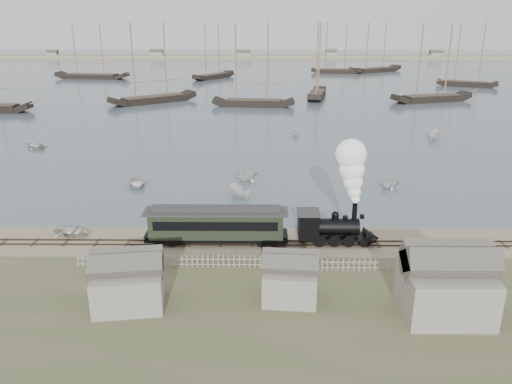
{
  "coord_description": "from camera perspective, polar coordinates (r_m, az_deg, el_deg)",
  "views": [
    {
      "loc": [
        -0.27,
        -45.54,
        20.19
      ],
      "look_at": [
        -0.7,
        3.05,
        3.5
      ],
      "focal_mm": 35.0,
      "sensor_mm": 36.0,
      "label": 1
    }
  ],
  "objects": [
    {
      "name": "schooner_8",
      "position": [
        209.89,
        9.25,
        15.96
      ],
      "size": [
        20.17,
        5.87,
        20.0
      ],
      "primitive_type": null,
      "rotation": [
        0.0,
        0.0,
        -0.06
      ],
      "color": "black",
      "rests_on": "harbor_water"
    },
    {
      "name": "passenger_coach",
      "position": [
        47.34,
        -4.55,
        -3.6
      ],
      "size": [
        13.49,
        2.6,
        3.28
      ],
      "color": "black",
      "rests_on": "ground"
    },
    {
      "name": "far_spit",
      "position": [
        296.23,
        0.59,
        15.05
      ],
      "size": [
        500.0,
        20.0,
        1.8
      ],
      "primitive_type": "cube",
      "color": "tan",
      "rests_on": "ground"
    },
    {
      "name": "schooner_5",
      "position": [
        177.54,
        23.34,
        14.21
      ],
      "size": [
        18.68,
        11.29,
        20.0
      ],
      "primitive_type": null,
      "rotation": [
        0.0,
        0.0,
        -0.41
      ],
      "color": "black",
      "rests_on": "harbor_water"
    },
    {
      "name": "picket_fence_west",
      "position": [
        43.95,
        -7.78,
        -8.58
      ],
      "size": [
        19.0,
        0.1,
        1.2
      ],
      "primitive_type": null,
      "color": "gray",
      "rests_on": "ground"
    },
    {
      "name": "rowboat_3",
      "position": [
        76.68,
        10.48,
        3.71
      ],
      "size": [
        3.46,
        4.18,
        0.75
      ],
      "primitive_type": "imported",
      "rotation": [
        0.0,
        0.0,
        1.3
      ],
      "color": "silver",
      "rests_on": "harbor_water"
    },
    {
      "name": "rowboat_7",
      "position": [
        92.56,
        4.54,
        6.8
      ],
      "size": [
        2.89,
        2.54,
        1.44
      ],
      "primitive_type": "imported",
      "rotation": [
        0.0,
        0.0,
        6.22
      ],
      "color": "silver",
      "rests_on": "harbor_water"
    },
    {
      "name": "rowboat_4",
      "position": [
        65.39,
        15.02,
        1.03
      ],
      "size": [
        3.08,
        3.32,
        1.44
      ],
      "primitive_type": "imported",
      "rotation": [
        0.0,
        0.0,
        5.02
      ],
      "color": "silver",
      "rests_on": "harbor_water"
    },
    {
      "name": "locomotive",
      "position": [
        46.97,
        10.36,
        -0.87
      ],
      "size": [
        7.85,
        2.93,
        9.79
      ],
      "color": "black",
      "rests_on": "ground"
    },
    {
      "name": "ground",
      "position": [
        49.81,
        0.78,
        -4.95
      ],
      "size": [
        600.0,
        600.0,
        0.0
      ],
      "primitive_type": "plane",
      "color": "gray",
      "rests_on": "ground"
    },
    {
      "name": "schooner_3",
      "position": [
        140.17,
        7.14,
        14.68
      ],
      "size": [
        7.74,
        18.87,
        20.0
      ],
      "primitive_type": null,
      "rotation": [
        0.0,
        0.0,
        1.38
      ],
      "color": "black",
      "rests_on": "harbor_water"
    },
    {
      "name": "rowboat_0",
      "position": [
        65.73,
        -13.5,
        1.0
      ],
      "size": [
        5.13,
        4.34,
        0.9
      ],
      "primitive_type": "imported",
      "rotation": [
        0.0,
        0.0,
        0.32
      ],
      "color": "silver",
      "rests_on": "harbor_water"
    },
    {
      "name": "shed_left",
      "position": [
        39.51,
        -14.16,
        -12.42
      ],
      "size": [
        5.0,
        4.0,
        4.1
      ],
      "primitive_type": null,
      "color": "gray",
      "rests_on": "ground"
    },
    {
      "name": "schooner_9",
      "position": [
        218.86,
        13.65,
        15.8
      ],
      "size": [
        24.69,
        18.76,
        20.0
      ],
      "primitive_type": null,
      "rotation": [
        0.0,
        0.0,
        0.57
      ],
      "color": "black",
      "rests_on": "harbor_water"
    },
    {
      "name": "picket_fence_east",
      "position": [
        44.92,
        17.17,
        -8.68
      ],
      "size": [
        15.0,
        0.1,
        1.2
      ],
      "primitive_type": null,
      "color": "gray",
      "rests_on": "ground"
    },
    {
      "name": "shed_right",
      "position": [
        39.73,
        20.48,
        -12.93
      ],
      "size": [
        6.0,
        5.0,
        5.1
      ],
      "primitive_type": null,
      "color": "gray",
      "rests_on": "ground"
    },
    {
      "name": "rowboat_5",
      "position": [
        95.57,
        19.64,
        6.18
      ],
      "size": [
        4.12,
        3.65,
        1.56
      ],
      "primitive_type": "imported",
      "rotation": [
        0.0,
        0.0,
        2.49
      ],
      "color": "silver",
      "rests_on": "harbor_water"
    },
    {
      "name": "rowboat_1",
      "position": [
        66.03,
        -1.11,
        2.03
      ],
      "size": [
        4.33,
        4.47,
        1.8
      ],
      "primitive_type": "imported",
      "rotation": [
        0.0,
        0.0,
        2.15
      ],
      "color": "silver",
      "rests_on": "harbor_water"
    },
    {
      "name": "rowboat_6",
      "position": [
        91.62,
        -23.93,
        4.92
      ],
      "size": [
        5.16,
        5.39,
        0.91
      ],
      "primitive_type": "imported",
      "rotation": [
        0.0,
        0.0,
        4.06
      ],
      "color": "silver",
      "rests_on": "harbor_water"
    },
    {
      "name": "rowboat_2",
      "position": [
        59.92,
        -1.87,
        0.05
      ],
      "size": [
        3.65,
        3.62,
        1.44
      ],
      "primitive_type": "imported",
      "rotation": [
        0.0,
        0.0,
        3.92
      ],
      "color": "silver",
      "rests_on": "harbor_water"
    },
    {
      "name": "shed_mid",
      "position": [
        39.21,
        3.84,
        -12.08
      ],
      "size": [
        4.0,
        3.5,
        3.6
      ],
      "primitive_type": null,
      "color": "gray",
      "rests_on": "ground"
    },
    {
      "name": "rail_track",
      "position": [
        47.98,
        0.79,
        -5.88
      ],
      "size": [
        120.0,
        1.8,
        0.16
      ],
      "color": "#37281E",
      "rests_on": "ground"
    },
    {
      "name": "harbor_water",
      "position": [
        216.48,
        0.6,
        13.62
      ],
      "size": [
        600.0,
        336.0,
        0.06
      ],
      "primitive_type": "cube",
      "color": "#485767",
      "rests_on": "ground"
    },
    {
      "name": "schooner_4",
      "position": [
        140.31,
        19.83,
        13.75
      ],
      "size": [
        22.77,
        11.67,
        20.0
      ],
      "primitive_type": null,
      "rotation": [
        0.0,
        0.0,
        0.31
      ],
      "color": "black",
      "rests_on": "harbor_water"
    },
    {
      "name": "schooner_6",
      "position": [
        197.15,
        -18.49,
        15.09
      ],
      "size": [
        27.63,
        9.78,
        20.0
      ],
      "primitive_type": null,
      "rotation": [
        0.0,
        0.0,
        -0.13
      ],
      "color": "black",
      "rests_on": "harbor_water"
    },
    {
      "name": "schooner_1",
      "position": [
        133.45,
        -11.9,
        14.22
      ],
      "size": [
        21.66,
        18.74,
        20.0
      ],
      "primitive_type": null,
      "rotation": [
        0.0,
        0.0,
        0.67
      ],
      "color": "black",
      "rests_on": "harbor_water"
    },
    {
      "name": "schooner_7",
      "position": [
        188.27,
        -4.95,
        15.81
      ],
      "size": [
        14.84,
        19.53,
        20.0
      ],
      "primitive_type": null,
      "rotation": [
        0.0,
        0.0,
        1.0
      ],
      "color": "black",
      "rests_on": "harbor_water"
    },
    {
      "name": "beached_dinghy",
      "position": [
        52.89,
        -20.23,
        -4.27
      ],
      "size": [
        3.68,
        4.39,
        0.78
      ],
      "primitive_type": "imported",
      "rotation": [
        0.0,
        0.0,
        1.27
      ],
      "color": "silver",
      "rests_on": "ground"
    },
    {
      "name": "schooner_2",
      "position": [
        124.66,
        -0.31,
        14.3
      ],
      "size": [
        20.57,
        6.54,
        20.0
      ],
      "primitive_type": null,
      "rotation": [
        0.0,
        0.0,
        -0.09
      ],
      "color": "black",
      "rests_on": "harbor_water"
    }
  ]
}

